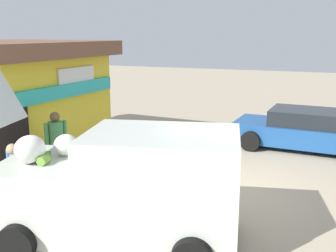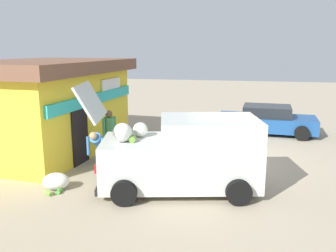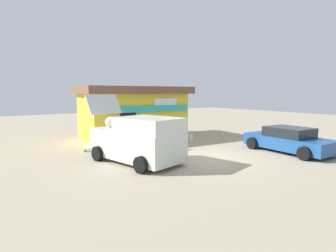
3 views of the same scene
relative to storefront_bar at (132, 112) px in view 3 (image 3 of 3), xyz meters
name	(u,v)px [view 3 (image 3 of 3)]	position (x,y,z in m)	size (l,w,h in m)	color
ground_plane	(206,158)	(0.25, -6.46, -1.68)	(60.00, 60.00, 0.00)	tan
storefront_bar	(132,112)	(0.00, 0.00, 0.00)	(6.84, 4.86, 3.26)	yellow
delivery_van	(138,140)	(-2.62, -5.43, -0.72)	(2.90, 4.80, 2.81)	silver
parked_sedan	(289,140)	(4.39, -7.93, -1.10)	(2.35, 4.27, 1.22)	#1E4C8C
vendor_standing	(144,128)	(-0.73, -2.62, -0.69)	(0.52, 0.45, 1.70)	#726047
customer_bending	(124,134)	(-1.97, -2.80, -0.85)	(0.77, 0.59, 1.35)	#4C4C51
unloaded_banana_pile	(93,146)	(-3.38, -2.11, -1.46)	(0.85, 0.81, 0.45)	silver
paint_bucket	(191,138)	(2.36, -2.88, -1.48)	(0.29, 0.29, 0.40)	silver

